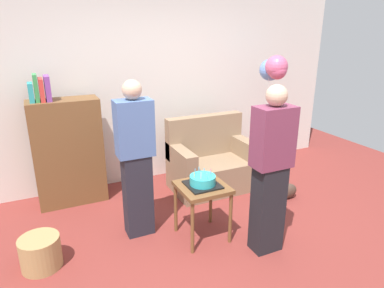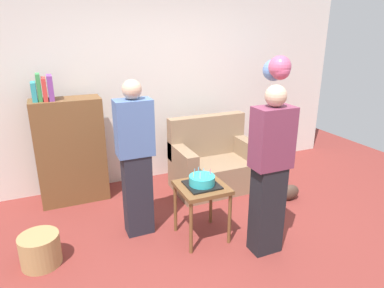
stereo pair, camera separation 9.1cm
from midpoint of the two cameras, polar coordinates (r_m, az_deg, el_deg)
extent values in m
plane|color=maroon|center=(3.54, 5.12, -17.37)|extent=(8.00, 8.00, 0.00)
cube|color=silver|center=(4.81, -6.24, 9.91)|extent=(6.00, 0.10, 2.70)
cube|color=#8C7054|center=(4.66, 4.39, -5.10)|extent=(1.10, 0.70, 0.40)
cube|color=#8C7054|center=(4.72, 3.02, 1.46)|extent=(1.10, 0.16, 0.56)
cube|color=#8C7054|center=(4.35, -0.99, -2.26)|extent=(0.16, 0.70, 0.24)
cube|color=#8C7054|center=(4.77, 9.50, -0.61)|extent=(0.16, 0.70, 0.24)
cube|color=brown|center=(4.43, -18.95, -1.15)|extent=(0.80, 0.36, 1.30)
cube|color=teal|center=(4.24, -24.27, 7.96)|extent=(0.05, 0.21, 0.21)
cube|color=#38934C|center=(4.23, -23.58, 8.66)|extent=(0.05, 0.19, 0.30)
cube|color=red|center=(4.24, -22.80, 8.44)|extent=(0.05, 0.24, 0.26)
cube|color=#7F3D93|center=(4.24, -21.95, 8.72)|extent=(0.06, 0.24, 0.28)
cube|color=brown|center=(3.45, 2.43, -7.24)|extent=(0.48, 0.48, 0.04)
cylinder|color=brown|center=(3.36, 0.63, -13.85)|extent=(0.04, 0.04, 0.55)
cylinder|color=brown|center=(3.52, 7.03, -12.28)|extent=(0.04, 0.04, 0.55)
cylinder|color=brown|center=(3.69, -2.07, -10.61)|extent=(0.04, 0.04, 0.55)
cylinder|color=brown|center=(3.84, 3.85, -9.37)|extent=(0.04, 0.04, 0.55)
cube|color=black|center=(3.44, 2.43, -6.83)|extent=(0.32, 0.32, 0.02)
cylinder|color=#2DB2B7|center=(3.42, 2.45, -6.02)|extent=(0.26, 0.26, 0.09)
cylinder|color=#EA668C|center=(3.43, 3.82, -4.61)|extent=(0.01, 0.01, 0.06)
cylinder|color=#66B2E5|center=(3.45, 2.77, -4.49)|extent=(0.01, 0.01, 0.06)
cylinder|color=#66B2E5|center=(3.46, 1.85, -4.32)|extent=(0.01, 0.01, 0.06)
cylinder|color=#66B2E5|center=(3.42, 1.19, -4.63)|extent=(0.01, 0.01, 0.06)
cylinder|color=#F2CC4C|center=(3.35, 1.03, -5.11)|extent=(0.01, 0.01, 0.06)
cylinder|color=#EA668C|center=(3.33, 2.15, -5.29)|extent=(0.01, 0.01, 0.06)
cylinder|color=#66B2E5|center=(3.32, 3.10, -5.38)|extent=(0.01, 0.01, 0.06)
cylinder|color=#66B2E5|center=(3.36, 3.75, -5.07)|extent=(0.01, 0.01, 0.06)
cube|color=#23232D|center=(3.64, -8.31, -8.27)|extent=(0.28, 0.20, 0.88)
cube|color=#4C6BA3|center=(3.38, -8.88, 2.68)|extent=(0.36, 0.22, 0.56)
sphere|color=#D1A889|center=(3.29, -9.21, 8.96)|extent=(0.19, 0.19, 0.19)
cube|color=black|center=(3.40, 13.11, -10.62)|extent=(0.28, 0.20, 0.88)
cube|color=#75334C|center=(3.12, 14.08, 0.99)|extent=(0.36, 0.22, 0.56)
sphere|color=#D1A889|center=(3.03, 14.64, 7.76)|extent=(0.19, 0.19, 0.19)
cylinder|color=#A88451|center=(3.56, -23.27, -15.90)|extent=(0.36, 0.36, 0.30)
ellipsoid|color=#473328|center=(4.57, 16.43, -7.74)|extent=(0.28, 0.14, 0.20)
cylinder|color=silver|center=(4.97, 13.14, 3.03)|extent=(0.00, 0.00, 1.55)
sphere|color=#D65B84|center=(4.83, 14.95, 12.31)|extent=(0.30, 0.30, 0.30)
sphere|color=#668ED6|center=(4.94, 13.97, 11.86)|extent=(0.30, 0.30, 0.30)
sphere|color=#D65B84|center=(4.81, 15.08, 11.78)|extent=(0.26, 0.26, 0.26)
camera|label=1|loc=(0.05, -89.26, 0.25)|focal=32.02mm
camera|label=2|loc=(0.05, 90.74, -0.25)|focal=32.02mm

